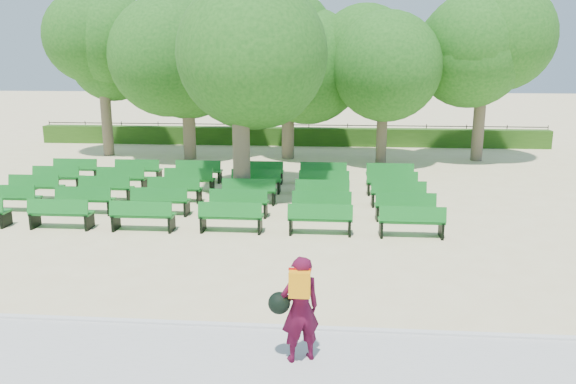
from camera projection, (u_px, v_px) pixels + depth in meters
The scene contains 9 objects.
ground at pixel (248, 222), 15.40m from camera, with size 120.00×120.00×0.00m, color beige.
paving at pixel (170, 362), 8.22m from camera, with size 30.00×2.20×0.06m, color #B7B7B2.
curb at pixel (190, 325), 9.33m from camera, with size 30.00×0.12×0.10m, color silver.
hedge at pixel (289, 136), 28.86m from camera, with size 26.00×0.70×0.90m, color #285114.
fence at pixel (290, 144), 29.35m from camera, with size 26.00×0.10×1.02m, color black, non-canonical shape.
tree_line at pixel (282, 158), 25.09m from camera, with size 21.80×6.80×7.04m, color #236019, non-canonical shape.
bench_array at pixel (213, 200), 17.39m from camera, with size 1.67×0.64×1.03m.
tree_among at pixel (240, 60), 16.47m from camera, with size 4.57×4.57×6.42m.
person at pixel (298, 308), 8.05m from camera, with size 0.80×0.59×1.60m.
Camera 1 is at (2.34, -14.64, 4.37)m, focal length 35.00 mm.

